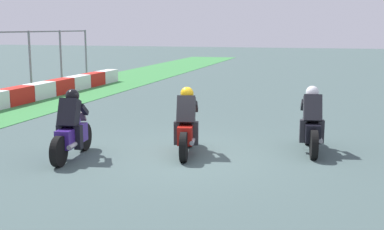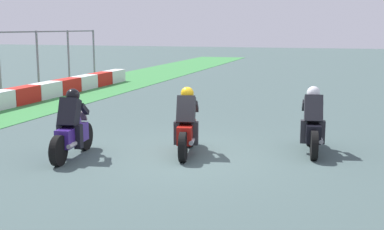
% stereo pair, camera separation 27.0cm
% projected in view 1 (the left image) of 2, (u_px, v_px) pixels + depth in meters
% --- Properties ---
extents(ground_plane, '(120.00, 120.00, 0.00)m').
position_uv_depth(ground_plane, '(190.00, 155.00, 11.17)').
color(ground_plane, '#405352').
extents(rider_lane_a, '(2.04, 0.59, 1.51)m').
position_uv_depth(rider_lane_a, '(312.00, 125.00, 11.42)').
color(rider_lane_a, black).
rests_on(rider_lane_a, ground_plane).
extents(rider_lane_b, '(2.03, 0.63, 1.51)m').
position_uv_depth(rider_lane_b, '(187.00, 127.00, 11.23)').
color(rider_lane_b, black).
rests_on(rider_lane_b, ground_plane).
extents(rider_lane_c, '(2.04, 0.58, 1.51)m').
position_uv_depth(rider_lane_c, '(72.00, 130.00, 10.84)').
color(rider_lane_c, black).
rests_on(rider_lane_c, ground_plane).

